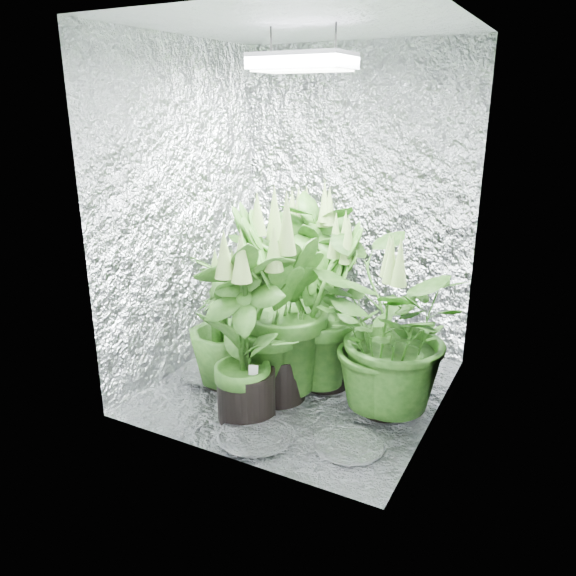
# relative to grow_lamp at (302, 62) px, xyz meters

# --- Properties ---
(ground) EXTENTS (1.60, 1.60, 0.00)m
(ground) POSITION_rel_grow_lamp_xyz_m (0.00, 0.00, -1.83)
(ground) COLOR silver
(ground) RESTS_ON ground
(walls) EXTENTS (1.62, 1.62, 2.00)m
(walls) POSITION_rel_grow_lamp_xyz_m (0.00, 0.00, -0.83)
(walls) COLOR silver
(walls) RESTS_ON ground
(ceiling) EXTENTS (1.60, 1.60, 0.01)m
(ceiling) POSITION_rel_grow_lamp_xyz_m (0.00, 0.00, 0.17)
(ceiling) COLOR silver
(ceiling) RESTS_ON walls
(grow_lamp) EXTENTS (0.50, 0.30, 0.22)m
(grow_lamp) POSITION_rel_grow_lamp_xyz_m (0.00, 0.00, 0.00)
(grow_lamp) COLOR gray
(grow_lamp) RESTS_ON ceiling
(plant_a) EXTENTS (1.18, 1.18, 1.11)m
(plant_a) POSITION_rel_grow_lamp_xyz_m (-0.34, 0.64, -1.30)
(plant_a) COLOR black
(plant_a) RESTS_ON ground
(plant_b) EXTENTS (0.78, 0.78, 1.15)m
(plant_b) POSITION_rel_grow_lamp_xyz_m (-0.14, 0.46, -1.29)
(plant_b) COLOR black
(plant_b) RESTS_ON ground
(plant_c) EXTENTS (0.56, 0.56, 1.06)m
(plant_c) POSITION_rel_grow_lamp_xyz_m (0.12, 0.11, -1.35)
(plant_c) COLOR black
(plant_c) RESTS_ON ground
(plant_d) EXTENTS (0.56, 0.56, 0.87)m
(plant_d) POSITION_rel_grow_lamp_xyz_m (-0.42, -0.17, -1.43)
(plant_d) COLOR black
(plant_d) RESTS_ON ground
(plant_e) EXTENTS (1.06, 1.06, 1.01)m
(plant_e) POSITION_rel_grow_lamp_xyz_m (0.54, -0.04, -1.35)
(plant_e) COLOR black
(plant_e) RESTS_ON ground
(plant_f) EXTENTS (0.73, 0.73, 1.09)m
(plant_f) POSITION_rel_grow_lamp_xyz_m (-0.10, -0.44, -1.34)
(plant_f) COLOR black
(plant_f) RESTS_ON ground
(plant_g) EXTENTS (0.71, 0.71, 1.21)m
(plant_g) POSITION_rel_grow_lamp_xyz_m (-0.05, -0.17, -1.27)
(plant_g) COLOR black
(plant_g) RESTS_ON ground
(circulation_fan) EXTENTS (0.20, 0.30, 0.37)m
(circulation_fan) POSITION_rel_grow_lamp_xyz_m (0.59, 0.36, -1.67)
(circulation_fan) COLOR black
(circulation_fan) RESTS_ON ground
(plant_label) EXTENTS (0.05, 0.04, 0.08)m
(plant_label) POSITION_rel_grow_lamp_xyz_m (-0.03, -0.48, -1.53)
(plant_label) COLOR white
(plant_label) RESTS_ON plant_f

